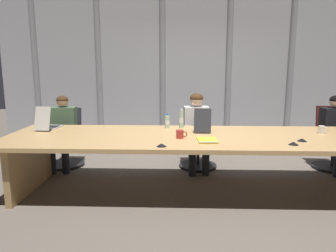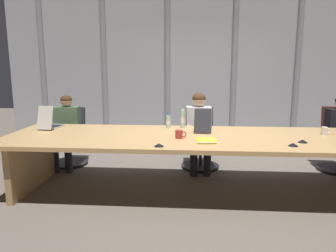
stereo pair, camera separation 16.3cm
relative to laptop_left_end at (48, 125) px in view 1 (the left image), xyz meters
name	(u,v)px [view 1 (the left image)]	position (x,y,z in m)	size (l,w,h in m)	color
ground_plane	(201,192)	(2.10, -0.36, -0.80)	(15.58, 15.58, 0.00)	#6B6056
conference_table	(202,146)	(2.10, -0.36, -0.19)	(4.94, 1.39, 0.74)	tan
curtain_backdrop	(194,69)	(2.10, 2.22, 0.75)	(7.79, 0.17, 3.10)	#B2B2B7
laptop_left_end	(48,125)	(0.00, 0.00, 0.00)	(0.25, 0.46, 0.33)	beige
laptop_left_mid	(202,126)	(2.12, -0.04, 0.00)	(0.26, 0.45, 0.32)	#2D2D33
office_chair_left_end	(66,144)	(-0.04, 0.72, -0.46)	(0.60, 0.60, 0.92)	#2D2D38
office_chair_left_mid	(198,145)	(2.11, 0.72, -0.45)	(0.60, 0.60, 0.94)	#2D2D38
office_chair_center	(332,145)	(4.23, 0.72, -0.44)	(0.60, 0.60, 0.97)	#511E19
person_left_end	(62,128)	(-0.02, 0.56, -0.16)	(0.43, 0.57, 1.14)	#4C6B4C
person_left_mid	(197,127)	(2.08, 0.56, -0.12)	(0.42, 0.57, 1.19)	silver
water_bottle_primary	(181,119)	(1.84, 0.16, 0.06)	(0.06, 0.06, 0.27)	#ADD1B2
water_bottle_secondary	(167,122)	(1.64, 0.13, 0.03)	(0.07, 0.07, 0.21)	#ADD1B2
coffee_mug_near	(322,130)	(3.66, -0.15, -0.01)	(0.12, 0.08, 0.10)	white
coffee_mug_far	(180,134)	(1.82, -0.51, -0.01)	(0.14, 0.09, 0.10)	#B2332D
conference_mic_left_side	(294,143)	(3.07, -0.79, -0.05)	(0.11, 0.11, 0.04)	black
conference_mic_middle	(302,140)	(3.23, -0.61, -0.05)	(0.11, 0.11, 0.04)	black
conference_mic_right_side	(162,145)	(1.62, -0.92, -0.05)	(0.11, 0.11, 0.04)	black
spiral_notepad	(207,140)	(2.14, -0.64, -0.05)	(0.24, 0.32, 0.03)	yellow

